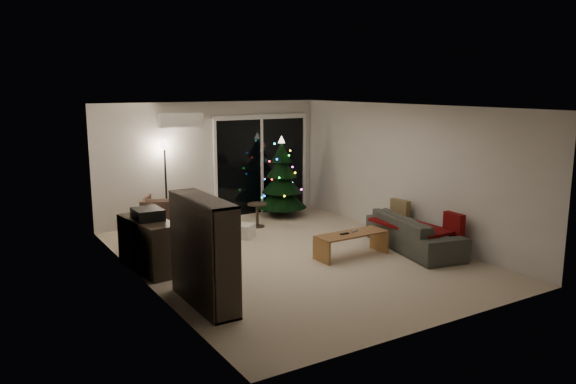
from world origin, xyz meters
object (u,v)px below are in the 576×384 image
Objects in this scene: bookshelf at (191,254)px; sofa at (414,233)px; armchair at (168,216)px; media_cabinet at (149,245)px; christmas_tree at (282,176)px; coffee_table at (351,245)px.

bookshelf is 4.34m from sofa.
bookshelf reaches higher than armchair.
christmas_tree is (3.64, 2.08, 0.48)m from media_cabinet.
media_cabinet is (0.00, 1.74, -0.31)m from bookshelf.
christmas_tree reaches higher than media_cabinet.
bookshelf is 1.12× the size of coffee_table.
sofa is at bearing 5.51° from bookshelf.
christmas_tree is at bearing -143.91° from armchair.
bookshelf is at bearing -133.63° from christmas_tree.
armchair is 0.50× the size of christmas_tree.
sofa is 1.22m from coffee_table.
bookshelf is at bearing -169.39° from coffee_table.
christmas_tree is (3.64, 3.82, 0.17)m from bookshelf.
armchair is at bearing 54.95° from media_cabinet.
media_cabinet is 1.01× the size of coffee_table.
media_cabinet is at bearing -150.29° from christmas_tree.
christmas_tree reaches higher than coffee_table.
coffee_table is at bearing 156.54° from armchair.
armchair is 0.69× the size of coffee_table.
christmas_tree is at bearing 46.57° from bookshelf.
bookshelf is 0.69× the size of sofa.
media_cabinet reaches higher than sofa.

